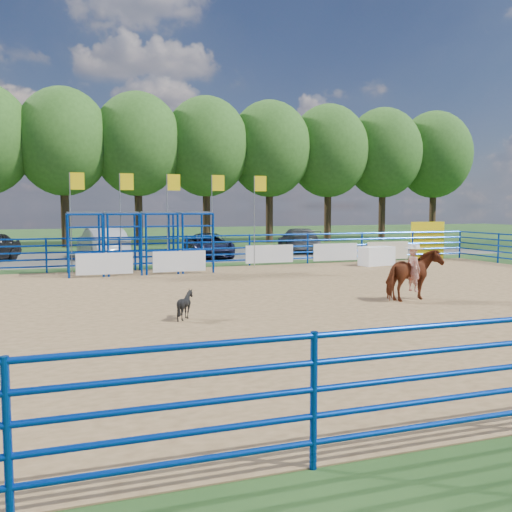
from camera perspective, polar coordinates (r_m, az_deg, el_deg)
name	(u,v)px	position (r m, az deg, el deg)	size (l,w,h in m)	color
ground	(261,304)	(16.58, 0.53, -4.78)	(120.00, 120.00, 0.00)	#2C4F1F
arena_dirt	(261,303)	(16.58, 0.53, -4.75)	(30.00, 20.00, 0.02)	#A07C50
gravel_strip	(161,256)	(32.96, -9.51, 0.04)	(40.00, 10.00, 0.01)	#67655C
announcer_table	(377,256)	(27.59, 11.97, 0.00)	(1.66, 0.78, 0.89)	white
horse_and_rider	(413,272)	(17.49, 15.46, -1.59)	(1.93, 1.19, 2.32)	maroon
calf	(185,305)	(14.29, -7.09, -4.86)	(0.58, 0.65, 0.72)	black
car_b	(102,243)	(31.81, -15.13, 1.25)	(1.74, 5.00, 1.65)	#999BA1
car_c	(209,245)	(31.68, -4.76, 1.09)	(2.18, 4.72, 1.31)	#151936
car_d	(299,240)	(35.34, 4.29, 1.61)	(2.04, 5.02, 1.46)	#59595B
perimeter_fence	(261,278)	(16.47, 0.53, -2.21)	(30.10, 20.10, 1.50)	#0733A0
chute_assembly	(149,243)	(24.53, -10.69, 1.27)	(19.32, 2.41, 4.20)	#0733A0
treeline	(137,139)	(42.01, -11.78, 11.34)	(56.40, 6.40, 11.24)	#3F2B19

